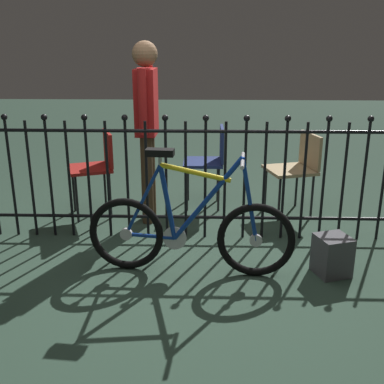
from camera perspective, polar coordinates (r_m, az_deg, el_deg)
ground_plane at (r=3.75m, az=0.02°, el=-8.82°), size 20.00×20.00×0.00m
iron_fence at (r=4.06m, az=-0.83°, el=2.07°), size 3.92×0.07×1.14m
bicycle at (r=3.52m, az=-0.27°, el=-4.77°), size 1.54×0.40×0.95m
chair_tan at (r=4.79m, az=12.58°, el=3.24°), size 0.53×0.53×0.80m
chair_navy at (r=4.86m, az=2.23°, el=4.17°), size 0.41×0.40×0.84m
chair_red at (r=4.71m, az=-11.35°, el=3.41°), size 0.51×0.51×0.83m
person_visitor at (r=4.39m, az=-5.48°, el=8.97°), size 0.23×0.48×1.67m
display_crate at (r=3.72m, az=16.52°, el=-7.32°), size 0.29×0.29×0.30m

